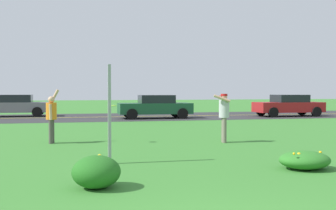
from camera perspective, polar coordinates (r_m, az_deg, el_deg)
name	(u,v)px	position (r m, az deg, el deg)	size (l,w,h in m)	color
ground_plane	(118,137)	(15.57, -6.84, -4.38)	(120.00, 120.00, 0.00)	#387A2D
highway_strip	(99,117)	(27.22, -9.45, -1.65)	(120.00, 8.56, 0.01)	#2D2D30
highway_center_stripe	(99,117)	(27.22, -9.45, -1.64)	(120.00, 0.16, 0.00)	yellow
daylily_clump_front_left	(305,160)	(9.62, 18.32, -7.21)	(1.14, 0.97, 0.43)	#2D7526
daylily_clump_near_camera	(96,172)	(7.49, -9.86, -9.07)	(0.86, 0.86, 0.58)	#23661E
sign_post_near_path	(109,114)	(9.79, -8.07, -1.27)	(0.07, 0.10, 2.34)	#93969B
person_thrower_orange_shirt	(51,115)	(14.01, -15.77, -1.35)	(0.43, 0.51, 1.77)	orange
person_catcher_red_cap_gray_shirt	(224,113)	(13.83, 7.72, -1.06)	(0.59, 0.52, 1.62)	#B2B2B7
frisbee_lime	(112,106)	(13.62, -7.71, -0.10)	(0.24, 0.24, 0.04)	#8CD133
car_red_leftmost	(289,105)	(28.88, 16.29, -0.04)	(4.50, 2.00, 1.45)	maroon
car_dark_green_center_left	(155,106)	(25.69, -1.78, -0.20)	(4.50, 2.00, 1.45)	#194C2D
car_gray_center_right	(14,105)	(29.32, -20.44, -0.05)	(4.50, 2.00, 1.45)	slate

